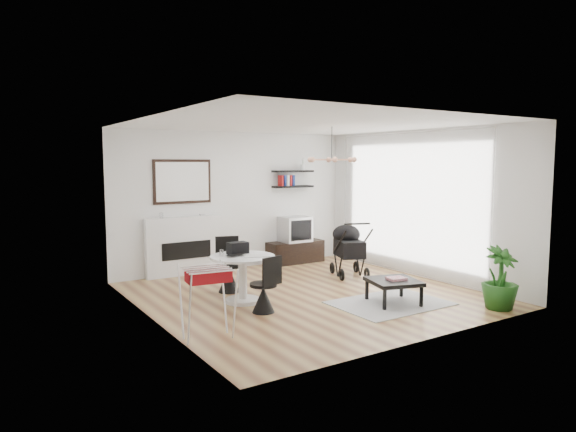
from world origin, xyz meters
TOP-DOWN VIEW (x-y plane):
  - floor at (0.00, 0.00)m, footprint 5.00×5.00m
  - ceiling at (0.00, 0.00)m, footprint 5.00×5.00m
  - wall_back at (0.00, 2.50)m, footprint 5.00×0.00m
  - wall_left at (-2.50, 0.00)m, footprint 0.00×5.00m
  - wall_right at (2.50, 0.00)m, footprint 0.00×5.00m
  - sheer_curtain at (2.40, 0.20)m, footprint 0.04×3.60m
  - fireplace at (-1.10, 2.42)m, footprint 1.50×0.17m
  - shelf_lower at (1.28, 2.37)m, footprint 0.90×0.25m
  - shelf_upper at (1.28, 2.37)m, footprint 0.90×0.25m
  - pendant_lamp at (0.70, 0.30)m, footprint 0.90×0.90m
  - tv_console at (1.28, 2.28)m, footprint 1.22×0.43m
  - crt_tv at (1.26, 2.27)m, footprint 0.60×0.52m
  - dining_table at (-1.08, 0.15)m, footprint 0.97×0.97m
  - laptop at (-1.15, 0.14)m, footprint 0.40×0.34m
  - black_bag at (-1.07, 0.32)m, footprint 0.31×0.20m
  - newspaper at (-0.91, 0.05)m, footprint 0.45×0.40m
  - drinking_glass at (-1.35, 0.30)m, footprint 0.06×0.06m
  - chair_far at (-0.97, 0.85)m, footprint 0.46×0.47m
  - chair_near at (-1.07, -0.49)m, footprint 0.41×0.43m
  - drying_rack at (-2.18, -1.05)m, footprint 0.65×0.62m
  - stroller at (1.44, 0.74)m, footprint 0.79×0.97m
  - rug at (0.74, -1.11)m, footprint 1.66×1.20m
  - coffee_table at (0.79, -1.13)m, footprint 0.85×0.85m
  - magazines at (0.81, -1.16)m, footprint 0.30×0.25m
  - potted_plant at (1.87, -2.16)m, footprint 0.54×0.54m

SIDE VIEW (x-z plane):
  - floor at x=0.00m, z-range 0.00..0.00m
  - rug at x=0.74m, z-range 0.00..0.01m
  - tv_console at x=1.28m, z-range 0.00..0.46m
  - chair_near at x=-1.07m, z-range -0.15..0.67m
  - chair_far at x=-0.97m, z-range -0.16..0.73m
  - coffee_table at x=0.79m, z-range 0.15..0.50m
  - magazines at x=0.81m, z-range 0.36..0.40m
  - stroller at x=1.44m, z-range -0.08..0.98m
  - potted_plant at x=1.87m, z-range 0.00..0.91m
  - drying_rack at x=-2.18m, z-range 0.02..0.90m
  - dining_table at x=-1.08m, z-range 0.11..0.83m
  - fireplace at x=-1.10m, z-range -0.39..1.77m
  - newspaper at x=-0.91m, z-range 0.71..0.72m
  - crt_tv at x=1.26m, z-range 0.46..0.98m
  - laptop at x=-1.15m, z-range 0.71..0.74m
  - drinking_glass at x=-1.35m, z-range 0.71..0.81m
  - black_bag at x=-1.07m, z-range 0.71..0.89m
  - wall_back at x=0.00m, z-range -1.15..3.85m
  - wall_left at x=-2.50m, z-range -1.15..3.85m
  - wall_right at x=2.50m, z-range -1.15..3.85m
  - sheer_curtain at x=2.40m, z-range 0.05..2.65m
  - shelf_lower at x=1.28m, z-range 1.58..1.62m
  - shelf_upper at x=1.28m, z-range 1.90..1.94m
  - pendant_lamp at x=0.70m, z-range 2.10..2.20m
  - ceiling at x=0.00m, z-range 2.70..2.70m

